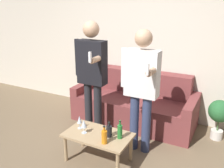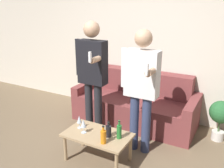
{
  "view_description": "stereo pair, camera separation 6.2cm",
  "coord_description": "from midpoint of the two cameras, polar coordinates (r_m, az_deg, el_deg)",
  "views": [
    {
      "loc": [
        1.56,
        -2.09,
        2.03
      ],
      "look_at": [
        0.09,
        0.75,
        0.95
      ],
      "focal_mm": 40.0,
      "sensor_mm": 36.0,
      "label": 1
    },
    {
      "loc": [
        1.61,
        -2.06,
        2.03
      ],
      "look_at": [
        0.09,
        0.75,
        0.95
      ],
      "focal_mm": 40.0,
      "sensor_mm": 36.0,
      "label": 2
    }
  ],
  "objects": [
    {
      "name": "person_standing_right",
      "position": [
        3.28,
        6.18,
        0.21
      ],
      "size": [
        0.52,
        0.44,
        1.7
      ],
      "color": "navy",
      "rests_on": "ground_plane"
    },
    {
      "name": "coffee_table",
      "position": [
        3.3,
        -3.76,
        -12.12
      ],
      "size": [
        0.86,
        0.5,
        0.39
      ],
      "color": "tan",
      "rests_on": "ground_plane"
    },
    {
      "name": "bottle_green",
      "position": [
        3.04,
        -2.37,
        -11.9
      ],
      "size": [
        0.07,
        0.07,
        0.23
      ],
      "color": "orange",
      "rests_on": "coffee_table"
    },
    {
      "name": "wine_glass_far",
      "position": [
        3.26,
        -6.99,
        -9.06
      ],
      "size": [
        0.07,
        0.07,
        0.19
      ],
      "color": "silver",
      "rests_on": "coffee_table"
    },
    {
      "name": "bottle_dark",
      "position": [
        3.17,
        -1.24,
        -10.66
      ],
      "size": [
        0.07,
        0.07,
        0.2
      ],
      "color": "black",
      "rests_on": "coffee_table"
    },
    {
      "name": "potted_plant",
      "position": [
        4.06,
        22.96,
        -6.27
      ],
      "size": [
        0.34,
        0.34,
        0.63
      ],
      "color": "silver",
      "rests_on": "ground_plane"
    },
    {
      "name": "wine_glass_near",
      "position": [
        3.38,
        -7.97,
        -8.13
      ],
      "size": [
        0.06,
        0.06,
        0.18
      ],
      "color": "silver",
      "rests_on": "coffee_table"
    },
    {
      "name": "wall_back",
      "position": [
        4.46,
        6.25,
        9.82
      ],
      "size": [
        8.0,
        0.06,
        2.7
      ],
      "color": "beige",
      "rests_on": "ground_plane"
    },
    {
      "name": "couch",
      "position": [
        4.35,
        4.82,
        -4.68
      ],
      "size": [
        2.05,
        0.83,
        0.86
      ],
      "color": "brown",
      "rests_on": "ground_plane"
    },
    {
      "name": "bottle_orange",
      "position": [
        3.13,
        1.23,
        -10.74
      ],
      "size": [
        0.06,
        0.06,
        0.24
      ],
      "color": "#23752D",
      "rests_on": "coffee_table"
    },
    {
      "name": "person_standing_left",
      "position": [
        3.67,
        -5.14,
        3.08
      ],
      "size": [
        0.5,
        0.45,
        1.76
      ],
      "color": "#232328",
      "rests_on": "ground_plane"
    }
  ]
}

